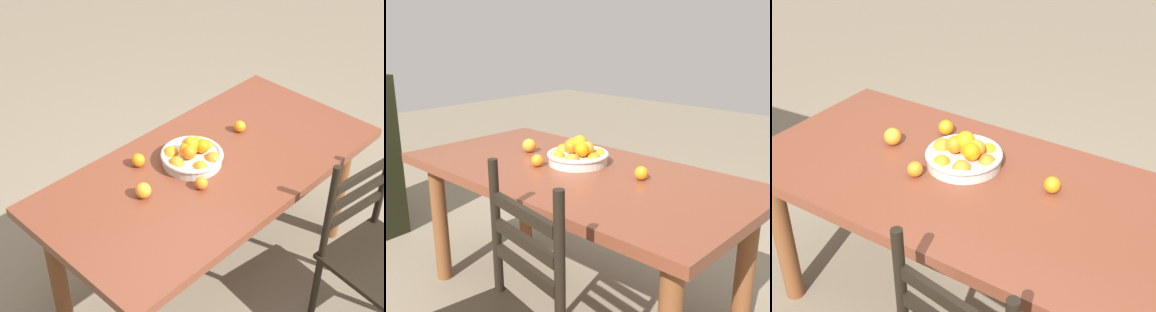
{
  "view_description": "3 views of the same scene",
  "coord_description": "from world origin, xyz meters",
  "views": [
    {
      "loc": [
        1.72,
        1.55,
        2.51
      ],
      "look_at": [
        0.05,
        -0.08,
        0.81
      ],
      "focal_mm": 54.72,
      "sensor_mm": 36.0,
      "label": 1
    },
    {
      "loc": [
        -1.45,
        1.51,
        1.44
      ],
      "look_at": [
        0.05,
        -0.08,
        0.81
      ],
      "focal_mm": 42.23,
      "sensor_mm": 36.0,
      "label": 2
    },
    {
      "loc": [
        -0.96,
        1.48,
        1.93
      ],
      "look_at": [
        0.05,
        -0.08,
        0.81
      ],
      "focal_mm": 50.68,
      "sensor_mm": 36.0,
      "label": 3
    }
  ],
  "objects": [
    {
      "name": "dining_table",
      "position": [
        0.0,
        0.0,
        0.66
      ],
      "size": [
        1.77,
        0.88,
        0.77
      ],
      "color": "brown",
      "rests_on": "ground"
    },
    {
      "name": "orange_loose_2",
      "position": [
        0.16,
        0.09,
        0.8
      ],
      "size": [
        0.06,
        0.06,
        0.06
      ],
      "primitive_type": "sphere",
      "color": "orange",
      "rests_on": "dining_table"
    },
    {
      "name": "ground_plane",
      "position": [
        0.0,
        0.0,
        0.0
      ],
      "size": [
        12.0,
        12.0,
        0.0
      ],
      "primitive_type": "plane",
      "color": "#766A55"
    },
    {
      "name": "orange_loose_1",
      "position": [
        0.4,
        -0.06,
        0.81
      ],
      "size": [
        0.07,
        0.07,
        0.07
      ],
      "primitive_type": "sphere",
      "color": "orange",
      "rests_on": "dining_table"
    },
    {
      "name": "orange_loose_3",
      "position": [
        0.25,
        -0.25,
        0.8
      ],
      "size": [
        0.07,
        0.07,
        0.07
      ],
      "primitive_type": "sphere",
      "color": "orange",
      "rests_on": "dining_table"
    },
    {
      "name": "fruit_bowl",
      "position": [
        0.05,
        -0.08,
        0.81
      ],
      "size": [
        0.31,
        0.31,
        0.15
      ],
      "color": "beige",
      "rests_on": "dining_table"
    },
    {
      "name": "orange_loose_0",
      "position": [
        -0.33,
        -0.1,
        0.8
      ],
      "size": [
        0.06,
        0.06,
        0.06
      ],
      "primitive_type": "sphere",
      "color": "orange",
      "rests_on": "dining_table"
    }
  ]
}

